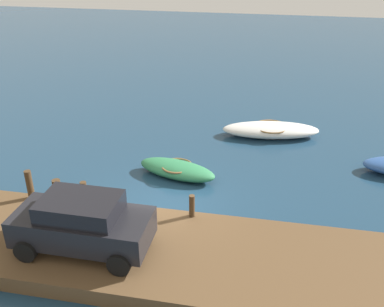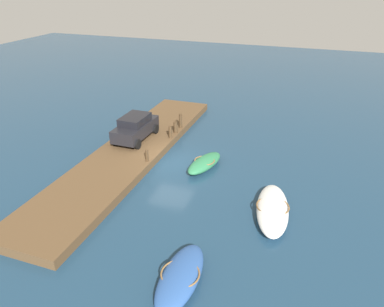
% 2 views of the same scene
% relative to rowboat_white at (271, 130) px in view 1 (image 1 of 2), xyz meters
% --- Properties ---
extents(ground_plane, '(84.00, 84.00, 0.00)m').
position_rel_rowboat_white_xyz_m(ground_plane, '(-3.41, -6.79, -0.33)').
color(ground_plane, navy).
extents(dock_platform, '(20.24, 3.98, 0.50)m').
position_rel_rowboat_white_xyz_m(dock_platform, '(-3.41, -9.56, -0.08)').
color(dock_platform, brown).
rests_on(dock_platform, ground_plane).
extents(rowboat_white, '(4.68, 2.18, 0.65)m').
position_rel_rowboat_white_xyz_m(rowboat_white, '(0.00, 0.00, 0.00)').
color(rowboat_white, white).
rests_on(rowboat_white, ground_plane).
extents(dinghy_green, '(3.38, 1.91, 0.64)m').
position_rel_rowboat_white_xyz_m(dinghy_green, '(-3.48, -4.60, -0.01)').
color(dinghy_green, '#2D7A4C').
rests_on(dinghy_green, ground_plane).
extents(mooring_post_west, '(0.22, 0.22, 1.05)m').
position_rel_rowboat_white_xyz_m(mooring_post_west, '(-7.82, -7.82, 0.69)').
color(mooring_post_west, '#47331E').
rests_on(mooring_post_west, dock_platform).
extents(mooring_post_mid_west, '(0.27, 0.27, 0.81)m').
position_rel_rowboat_white_xyz_m(mooring_post_mid_west, '(-6.84, -7.82, 0.57)').
color(mooring_post_mid_west, '#47331E').
rests_on(mooring_post_mid_west, dock_platform).
extents(mooring_post_mid_east, '(0.21, 0.21, 0.84)m').
position_rel_rowboat_white_xyz_m(mooring_post_mid_east, '(-5.88, -7.82, 0.59)').
color(mooring_post_mid_east, '#47331E').
rests_on(mooring_post_mid_east, dock_platform).
extents(mooring_post_east, '(0.18, 0.18, 0.77)m').
position_rel_rowboat_white_xyz_m(mooring_post_east, '(-2.25, -7.82, 0.55)').
color(mooring_post_east, '#47331E').
rests_on(mooring_post_east, dock_platform).
extents(parked_car, '(3.86, 1.93, 1.66)m').
position_rel_rowboat_white_xyz_m(parked_car, '(-4.96, -9.96, 1.02)').
color(parked_car, black).
rests_on(parked_car, dock_platform).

